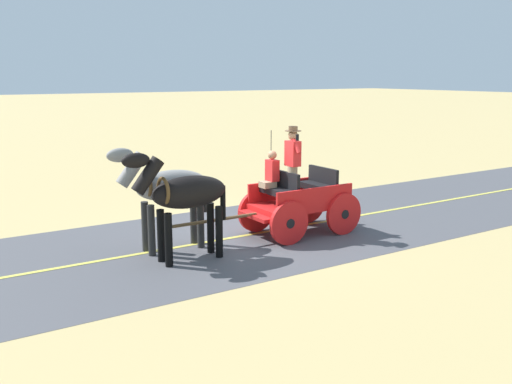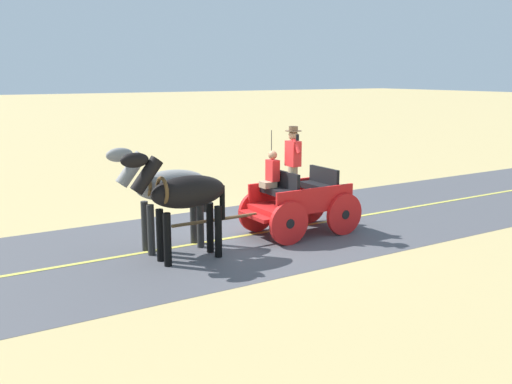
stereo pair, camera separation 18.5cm
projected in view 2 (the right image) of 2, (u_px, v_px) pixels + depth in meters
ground_plane at (259, 233)px, 13.34m from camera, size 200.00×200.00×0.00m
road_surface at (259, 233)px, 13.34m from camera, size 5.48×160.00×0.01m
road_centre_stripe at (259, 233)px, 13.34m from camera, size 0.12×160.00×0.00m
horse_drawn_carriage at (297, 199)px, 13.18m from camera, size 1.42×4.50×2.50m
horse_near_side at (183, 195)px, 11.18m from camera, size 0.57×2.13×2.21m
horse_off_side at (167, 188)px, 11.85m from camera, size 0.62×2.13×2.21m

